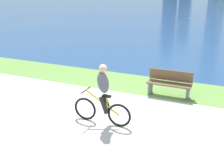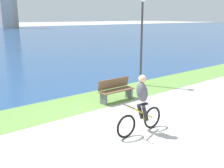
{
  "view_description": "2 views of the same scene",
  "coord_description": "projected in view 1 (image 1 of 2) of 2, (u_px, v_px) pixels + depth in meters",
  "views": [
    {
      "loc": [
        2.96,
        -6.77,
        3.68
      ],
      "look_at": [
        0.08,
        0.01,
        0.93
      ],
      "focal_mm": 43.3,
      "sensor_mm": 36.0,
      "label": 1
    },
    {
      "loc": [
        -4.87,
        -5.61,
        3.27
      ],
      "look_at": [
        -0.14,
        0.35,
        1.29
      ],
      "focal_mm": 41.45,
      "sensor_mm": 36.0,
      "label": 2
    }
  ],
  "objects": [
    {
      "name": "bench_near_path",
      "position": [
        169.0,
        83.0,
        9.29
      ],
      "size": [
        1.5,
        0.47,
        0.9
      ],
      "color": "brown",
      "rests_on": "ground"
    },
    {
      "name": "ground_plane",
      "position": [
        109.0,
        112.0,
        8.21
      ],
      "size": [
        300.0,
        300.0,
        0.0
      ],
      "primitive_type": "plane",
      "color": "#B2AFA8"
    },
    {
      "name": "cyclist_lead",
      "position": [
        103.0,
        95.0,
        7.29
      ],
      "size": [
        1.71,
        0.52,
        1.71
      ],
      "color": "black",
      "rests_on": "ground"
    },
    {
      "name": "bay_water_surface",
      "position": [
        212.0,
        6.0,
        45.98
      ],
      "size": [
        300.0,
        80.19,
        0.0
      ],
      "primitive_type": "cube",
      "color": "navy",
      "rests_on": "ground"
    },
    {
      "name": "grass_strip_bayside",
      "position": [
        137.0,
        84.0,
        10.52
      ],
      "size": [
        120.0,
        2.06,
        0.01
      ],
      "primitive_type": "cube",
      "color": "#6B9947",
      "rests_on": "ground"
    }
  ]
}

